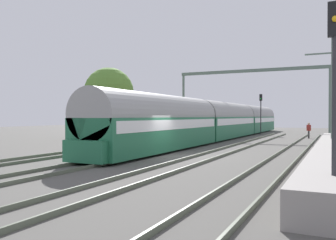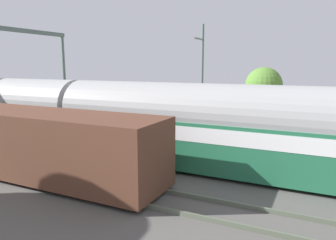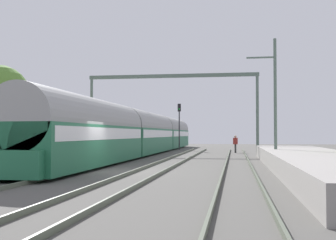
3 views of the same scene
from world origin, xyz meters
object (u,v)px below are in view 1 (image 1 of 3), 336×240
object	(u,v)px
freight_car	(154,127)
railway_signal_far	(261,109)
passenger_train	(226,120)
catenary_gantry	(251,86)
railway_signal_near	(335,78)
person_crossing	(309,129)

from	to	relation	value
freight_car	railway_signal_far	world-z (taller)	railway_signal_far
passenger_train	railway_signal_far	size ratio (longest dim) A/B	9.12
railway_signal_far	catenary_gantry	distance (m)	7.72
railway_signal_near	person_crossing	bearing A→B (deg)	94.96
railway_signal_near	railway_signal_far	distance (m)	39.67
freight_car	person_crossing	distance (m)	17.70
freight_car	railway_signal_near	world-z (taller)	railway_signal_near
passenger_train	freight_car	world-z (taller)	passenger_train
freight_car	person_crossing	bearing A→B (deg)	44.50
freight_car	railway_signal_far	distance (m)	20.15
passenger_train	catenary_gantry	size ratio (longest dim) A/B	2.87
freight_car	railway_signal_near	size ratio (longest dim) A/B	2.40
freight_car	railway_signal_far	size ratio (longest dim) A/B	2.41
person_crossing	railway_signal_near	world-z (taller)	railway_signal_near
railway_signal_far	person_crossing	bearing A→B (deg)	-46.02
person_crossing	freight_car	bearing A→B (deg)	69.14
railway_signal_near	catenary_gantry	world-z (taller)	catenary_gantry
railway_signal_near	freight_car	bearing A→B (deg)	128.28
freight_car	catenary_gantry	size ratio (longest dim) A/B	0.76
freight_car	catenary_gantry	bearing A→B (deg)	61.61
railway_signal_near	railway_signal_far	xyz separation A→B (m)	(-9.22, 38.58, -0.02)
passenger_train	person_crossing	world-z (taller)	passenger_train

